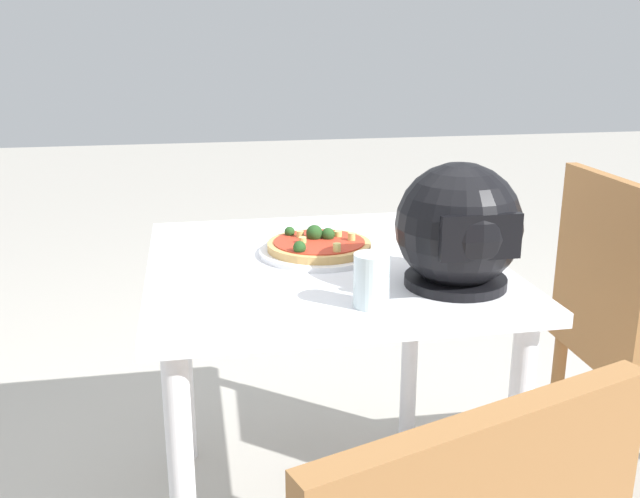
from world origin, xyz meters
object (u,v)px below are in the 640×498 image
dining_table (323,302)px  chair_side (629,331)px  pizza (317,244)px  drinking_glass (371,280)px  motorcycle_helmet (458,228)px

dining_table → chair_side: (-0.76, 0.08, -0.10)m
pizza → drinking_glass: drinking_glass is taller
motorcycle_helmet → dining_table: bearing=-43.2°
motorcycle_helmet → drinking_glass: 0.23m
chair_side → motorcycle_helmet: bearing=15.1°
dining_table → drinking_glass: size_ratio=7.92×
dining_table → motorcycle_helmet: size_ratio=3.21×
pizza → chair_side: (-0.77, 0.13, -0.23)m
dining_table → chair_side: 0.77m
pizza → motorcycle_helmet: (-0.24, 0.27, 0.10)m
motorcycle_helmet → drinking_glass: (0.20, 0.08, -0.07)m
dining_table → drinking_glass: (-0.04, 0.31, 0.16)m
drinking_glass → chair_side: bearing=-162.9°
pizza → drinking_glass: (-0.04, 0.35, 0.03)m
motorcycle_helmet → chair_side: size_ratio=0.29×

